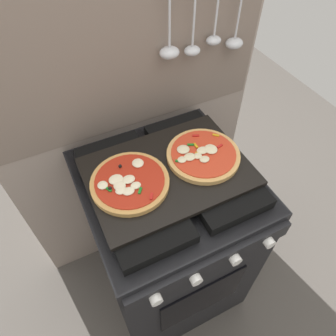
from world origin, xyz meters
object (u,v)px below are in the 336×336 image
object	(u,v)px
pizza_left	(130,183)
baking_tray	(168,171)
pizza_right	(203,155)
stove	(168,237)

from	to	relation	value
pizza_left	baking_tray	bearing A→B (deg)	1.24
baking_tray	pizza_left	world-z (taller)	pizza_left
baking_tray	pizza_right	world-z (taller)	pizza_right
stove	pizza_right	distance (m)	0.50
stove	pizza_right	xyz separation A→B (m)	(0.13, 0.00, 0.48)
pizza_right	stove	bearing A→B (deg)	-179.11
stove	pizza_left	xyz separation A→B (m)	(-0.14, -0.00, 0.48)
baking_tray	stove	bearing A→B (deg)	-90.00
pizza_right	pizza_left	bearing A→B (deg)	-179.28
pizza_left	stove	bearing A→B (deg)	0.56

